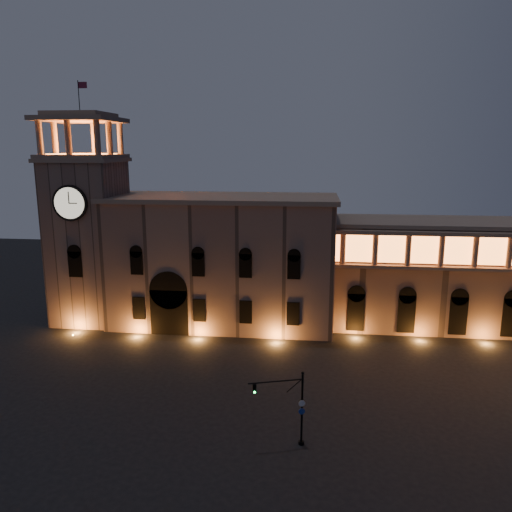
# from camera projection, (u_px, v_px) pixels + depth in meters

# --- Properties ---
(ground) EXTENTS (160.00, 160.00, 0.00)m
(ground) POSITION_uv_depth(u_px,v_px,m) (204.00, 398.00, 48.61)
(ground) COLOR black
(ground) RESTS_ON ground
(government_building) EXTENTS (30.80, 12.80, 17.60)m
(government_building) POSITION_uv_depth(u_px,v_px,m) (222.00, 260.00, 68.28)
(government_building) COLOR #806153
(government_building) RESTS_ON ground
(clock_tower) EXTENTS (9.80, 9.80, 32.40)m
(clock_tower) POSITION_uv_depth(u_px,v_px,m) (89.00, 232.00, 68.61)
(clock_tower) COLOR #806153
(clock_tower) RESTS_ON ground
(colonnade_wing) EXTENTS (40.60, 11.50, 14.50)m
(colonnade_wing) POSITION_uv_depth(u_px,v_px,m) (475.00, 274.00, 66.73)
(colonnade_wing) COLOR #7B5C4E
(colonnade_wing) RESTS_ON ground
(traffic_light) EXTENTS (4.52, 1.58, 6.43)m
(traffic_light) POSITION_uv_depth(u_px,v_px,m) (293.00, 407.00, 40.09)
(traffic_light) COLOR black
(traffic_light) RESTS_ON ground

